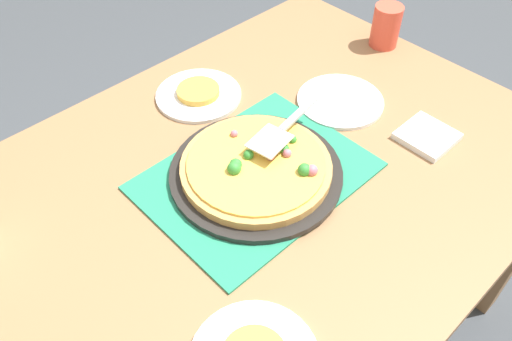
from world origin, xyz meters
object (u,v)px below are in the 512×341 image
at_px(pizza_server, 282,129).
at_px(napkin_stack, 427,136).
at_px(cup_near, 386,26).
at_px(plate_side, 340,101).
at_px(pizza_pan, 256,173).
at_px(plate_near_left, 199,95).
at_px(pizza, 257,166).
at_px(served_slice_left, 198,91).

distance_m(pizza_server, napkin_stack, 0.36).
relative_size(cup_near, napkin_stack, 1.00).
height_order(plate_side, cup_near, cup_near).
bearing_deg(plate_side, pizza_server, -174.44).
distance_m(pizza_pan, plate_near_left, 0.32).
relative_size(pizza, plate_near_left, 1.50).
height_order(pizza_pan, cup_near, cup_near).
xyz_separation_m(plate_near_left, cup_near, (0.54, -0.18, 0.06)).
bearing_deg(napkin_stack, pizza_pan, 153.41).
relative_size(plate_near_left, cup_near, 1.83).
xyz_separation_m(plate_side, pizza_server, (-0.24, -0.02, 0.07)).
bearing_deg(plate_side, plate_near_left, 132.50).
bearing_deg(plate_side, cup_near, 16.63).
height_order(plate_side, napkin_stack, napkin_stack).
distance_m(cup_near, napkin_stack, 0.41).
distance_m(plate_side, served_slice_left, 0.36).
height_order(pizza_pan, napkin_stack, pizza_pan).
bearing_deg(served_slice_left, pizza_server, -88.67).
relative_size(cup_near, pizza_server, 0.51).
relative_size(served_slice_left, cup_near, 0.92).
xyz_separation_m(pizza_pan, cup_near, (0.63, 0.13, 0.05)).
bearing_deg(napkin_stack, plate_side, 100.68).
xyz_separation_m(pizza, served_slice_left, (0.09, 0.31, -0.02)).
bearing_deg(plate_near_left, napkin_stack, -59.86).
distance_m(plate_near_left, cup_near, 0.58).
height_order(served_slice_left, cup_near, cup_near).
bearing_deg(plate_side, pizza, -172.97).
distance_m(pizza, pizza_server, 0.10).
bearing_deg(served_slice_left, pizza_pan, -106.18).
height_order(pizza_pan, pizza_server, pizza_server).
height_order(served_slice_left, napkin_stack, served_slice_left).
bearing_deg(served_slice_left, plate_side, -47.50).
relative_size(pizza, pizza_server, 1.41).
bearing_deg(cup_near, plate_near_left, 161.72).
xyz_separation_m(plate_near_left, napkin_stack, (0.29, -0.50, 0.00)).
bearing_deg(plate_side, pizza_pan, -173.17).
distance_m(plate_side, napkin_stack, 0.23).
xyz_separation_m(plate_near_left, served_slice_left, (0.00, 0.00, 0.01)).
relative_size(pizza, napkin_stack, 2.75).
bearing_deg(pizza_pan, plate_side, 6.83).
bearing_deg(pizza_server, pizza_pan, -170.03).
distance_m(plate_side, cup_near, 0.32).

